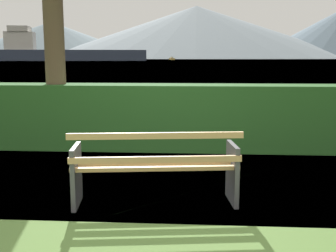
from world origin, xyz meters
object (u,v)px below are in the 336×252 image
Objects in this scene: park_bench at (155,167)px; cargo_ship_large at (59,51)px; tender_far at (126,60)px; sailboat_mid at (172,59)px.

park_bench is 198.96m from cargo_ship_large.
sailboat_mid is at bearing 73.98° from tender_far.
park_bench is 0.46× the size of sailboat_mid.
cargo_ship_large is 17.37× the size of sailboat_mid.
tender_far reaches higher than park_bench.
cargo_ship_large is at bearing 108.67° from park_bench.
cargo_ship_large is 31.55m from tender_far.
cargo_ship_large is 17.66× the size of tender_far.
sailboat_mid is 64.87m from tender_far.
park_bench is 254.72m from sailboat_mid.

